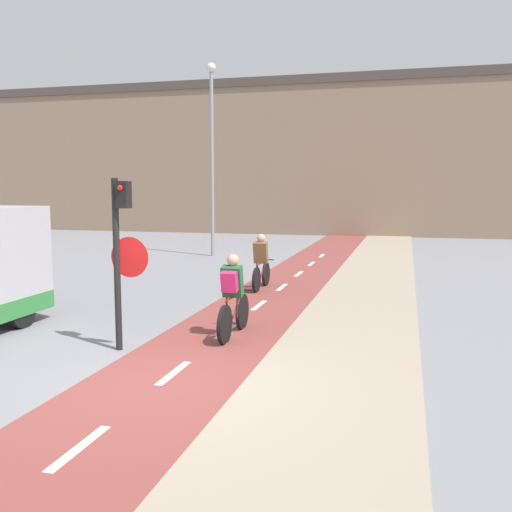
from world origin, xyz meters
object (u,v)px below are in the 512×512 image
at_px(cyclist_near, 233,298).
at_px(traffic_light_pole, 121,244).
at_px(street_lamp_far, 212,141).
at_px(cyclist_far, 261,265).

bearing_deg(cyclist_near, traffic_light_pole, -140.24).
height_order(street_lamp_far, cyclist_far, street_lamp_far).
xyz_separation_m(street_lamp_far, cyclist_far, (3.75, -6.88, -3.87)).
bearing_deg(cyclist_near, cyclist_far, 98.36).
relative_size(cyclist_near, cyclist_far, 1.05).
bearing_deg(traffic_light_pole, street_lamp_far, 102.71).
distance_m(traffic_light_pole, street_lamp_far, 13.67).
xyz_separation_m(traffic_light_pole, cyclist_near, (1.53, 1.27, -1.07)).
relative_size(street_lamp_far, cyclist_far, 4.41).
height_order(cyclist_near, cyclist_far, cyclist_near).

